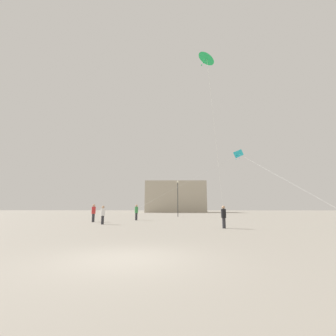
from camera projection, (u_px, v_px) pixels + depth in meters
The scene contains 10 objects.
ground_plane at pixel (124, 259), 6.49m from camera, with size 300.00×300.00×0.00m, color #9E9689.
person_in_black at pixel (224, 216), 16.53m from camera, with size 0.35×0.35×1.60m.
person_in_white at pixel (103, 214), 20.60m from camera, with size 0.36×0.36×1.64m.
person_in_red at pixel (94, 212), 23.98m from camera, with size 0.40×0.40×1.84m.
person_in_green at pixel (136, 212), 27.60m from camera, with size 0.40×0.40×1.85m.
kite_cyan_delta at pixel (239, 154), 28.52m from camera, with size 5.50×10.95×7.18m.
kite_emerald_diamond at pixel (207, 59), 17.69m from camera, with size 1.60×1.66×11.93m.
kite_cobalt_diamond at pixel (235, 156), 39.39m from camera, with size 15.76×12.33×9.53m.
building_left_hall at pixel (175, 197), 81.12m from camera, with size 20.84×15.29×10.34m.
lamppost_east at pixel (178, 193), 39.46m from camera, with size 0.36×0.36×6.09m.
Camera 1 is at (1.66, -6.74, 1.41)m, focal length 24.68 mm.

